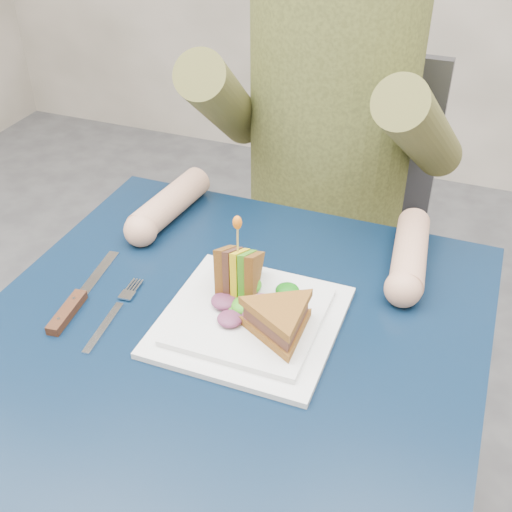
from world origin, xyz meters
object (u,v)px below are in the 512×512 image
at_px(knife, 73,305).
at_px(sandwich_upright, 238,273).
at_px(sandwich_flat, 280,320).
at_px(diner, 331,89).
at_px(plate, 250,319).
at_px(chair, 333,221).
at_px(table, 227,369).
at_px(fork, 112,315).

bearing_deg(knife, sandwich_upright, 24.84).
bearing_deg(sandwich_flat, diner, 98.93).
bearing_deg(plate, chair, 92.67).
bearing_deg(table, fork, -169.35).
xyz_separation_m(table, sandwich_flat, (0.08, 0.00, 0.12)).
xyz_separation_m(plate, knife, (-0.27, -0.06, -0.00)).
xyz_separation_m(chair, diner, (-0.00, -0.11, 0.37)).
height_order(plate, knife, plate).
relative_size(chair, diner, 1.25).
xyz_separation_m(plate, fork, (-0.20, -0.06, -0.01)).
height_order(fork, knife, knife).
relative_size(table, plate, 2.88).
bearing_deg(knife, sandwich_flat, 6.71).
bearing_deg(sandwich_upright, table, -83.59).
bearing_deg(plate, table, -135.73).
height_order(table, plate, plate).
bearing_deg(sandwich_flat, table, -177.82).
relative_size(table, sandwich_flat, 4.36).
bearing_deg(fork, knife, -178.00).
relative_size(sandwich_flat, fork, 0.96).
bearing_deg(plate, diner, 93.25).
xyz_separation_m(plate, sandwich_upright, (-0.04, 0.05, 0.05)).
bearing_deg(knife, plate, 13.15).
xyz_separation_m(sandwich_flat, sandwich_upright, (-0.09, 0.07, 0.01)).
bearing_deg(table, chair, 90.00).
xyz_separation_m(table, knife, (-0.24, -0.04, 0.09)).
bearing_deg(sandwich_upright, diner, 88.98).
relative_size(sandwich_flat, sandwich_upright, 1.25).
height_order(diner, sandwich_upright, diner).
relative_size(plate, sandwich_upright, 1.89).
xyz_separation_m(table, plate, (0.03, 0.03, 0.09)).
bearing_deg(plate, sandwich_flat, -24.44).
bearing_deg(diner, plate, -86.75).
bearing_deg(knife, chair, 70.51).
distance_m(sandwich_flat, knife, 0.33).
height_order(table, sandwich_upright, sandwich_upright).
xyz_separation_m(sandwich_upright, knife, (-0.23, -0.11, -0.05)).
bearing_deg(sandwich_flat, fork, -172.07).
bearing_deg(plate, sandwich_upright, 129.54).
xyz_separation_m(table, chair, (0.00, 0.65, -0.11)).
distance_m(chair, sandwich_upright, 0.63).
bearing_deg(sandwich_flat, plate, 155.56).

